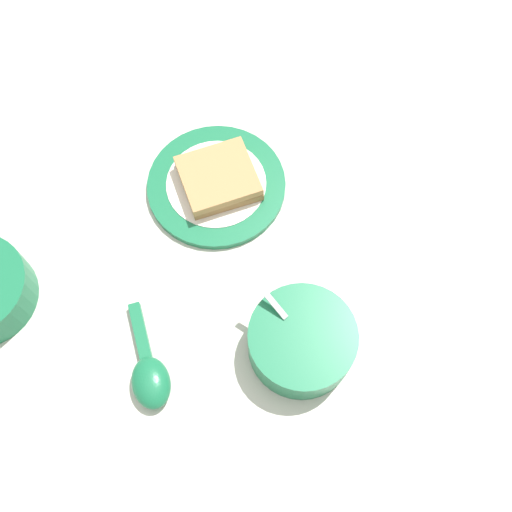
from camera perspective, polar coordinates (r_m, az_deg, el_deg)
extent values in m
plane|color=beige|center=(0.81, -6.88, 0.79)|extent=(3.00, 3.00, 0.00)
cylinder|color=#196B42|center=(0.73, 4.37, -8.11)|extent=(0.13, 0.13, 0.05)
cylinder|color=white|center=(0.73, 4.39, -8.02)|extent=(0.11, 0.11, 0.02)
ellipsoid|color=yellow|center=(0.71, 5.51, -7.54)|extent=(0.03, 0.03, 0.01)
cylinder|color=black|center=(0.71, 3.60, -8.33)|extent=(0.03, 0.03, 0.00)
ellipsoid|color=silver|center=(0.71, 3.71, -6.93)|extent=(0.03, 0.02, 0.01)
cube|color=silver|center=(0.70, 1.45, -4.23)|extent=(0.02, 0.05, 0.03)
cylinder|color=#196B42|center=(0.84, -3.79, 6.74)|extent=(0.19, 0.19, 0.01)
cylinder|color=white|center=(0.84, -3.81, 6.94)|extent=(0.14, 0.14, 0.00)
cube|color=#9E7042|center=(0.83, -3.50, 7.28)|extent=(0.13, 0.13, 0.01)
cube|color=tan|center=(0.82, -3.64, 7.64)|extent=(0.13, 0.13, 0.01)
ellipsoid|color=#196B42|center=(0.74, -9.96, -11.81)|extent=(0.08, 0.08, 0.03)
cube|color=#196B42|center=(0.77, -10.92, -7.28)|extent=(0.06, 0.07, 0.01)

